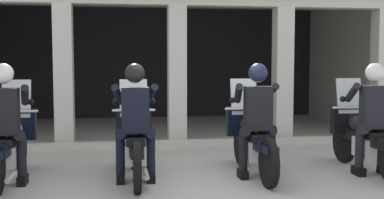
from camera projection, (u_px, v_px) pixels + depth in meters
ground_plane at (173, 144)px, 9.45m from camera, size 80.00×80.00×0.00m
station_building at (165, 42)px, 11.97m from camera, size 9.77×5.16×3.29m
kerb_strip at (180, 144)px, 9.09m from camera, size 9.27×0.24×0.12m
motorcycle_far_left at (11, 144)px, 6.51m from camera, size 0.62×2.04×1.35m
police_officer_far_left at (5, 114)px, 6.19m from camera, size 0.63×0.61×1.58m
motorcycle_center_left at (135, 142)px, 6.66m from camera, size 0.62×2.04×1.35m
police_officer_center_left at (135, 112)px, 6.35m from camera, size 0.63×0.61×1.58m
motorcycle_center_right at (251, 139)px, 6.92m from camera, size 0.62×2.04×1.35m
police_officer_center_right at (257, 110)px, 6.60m from camera, size 0.63×0.61×1.58m
motorcycle_far_right at (362, 137)px, 7.10m from camera, size 0.62×2.04×1.35m
police_officer_far_right at (373, 109)px, 6.78m from camera, size 0.63×0.61×1.58m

